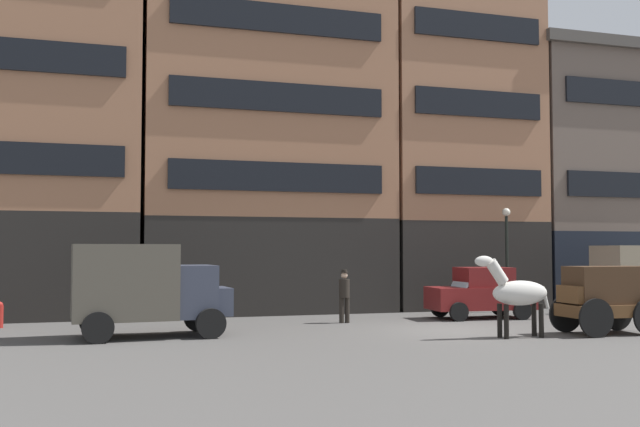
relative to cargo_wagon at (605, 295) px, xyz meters
name	(u,v)px	position (x,y,z in m)	size (l,w,h in m)	color
ground_plane	(455,330)	(-3.75, 2.19, -1.15)	(120.00, 120.00, 0.00)	#4C4947
building_far_left	(46,74)	(-16.33, 11.61, 8.13)	(7.40, 7.20, 18.46)	black
building_center_left	(261,115)	(-7.85, 11.60, 7.01)	(10.27, 7.20, 16.25)	black
building_center_right	(442,116)	(0.59, 11.60, 7.41)	(7.30, 7.20, 17.03)	black
building_far_right	(584,177)	(8.21, 11.61, 4.84)	(8.65, 7.20, 11.90)	black
cargo_wagon	(605,295)	(0.00, 0.00, 0.00)	(2.93, 1.55, 1.98)	brown
draft_horse	(517,292)	(-2.95, 0.00, 0.12)	(2.35, 0.63, 2.30)	beige
delivery_truck_near	(146,287)	(-12.95, 3.10, 0.28)	(4.44, 2.35, 2.62)	#333847
sedan_dark	(481,293)	(-1.09, 5.28, -0.23)	(3.80, 2.06, 1.83)	maroon
pedestrian_officer	(344,294)	(-6.31, 5.21, -0.17)	(0.49, 0.49, 1.79)	black
streetlamp_curbside	(507,244)	(1.25, 7.33, 1.52)	(0.32, 0.32, 4.12)	black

